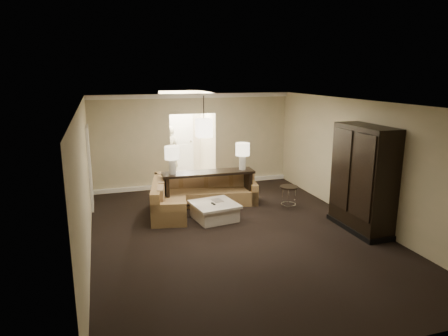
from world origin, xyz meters
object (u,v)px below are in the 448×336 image
object	(u,v)px
sectional_sofa	(194,195)
console_table	(208,185)
coffee_table	(214,211)
person	(170,148)
armoire	(363,181)
drink_table	(289,192)

from	to	relation	value
sectional_sofa	console_table	xyz separation A→B (m)	(0.39, 0.02, 0.22)
coffee_table	console_table	size ratio (longest dim) A/B	0.47
console_table	person	distance (m)	3.51
armoire	coffee_table	bearing A→B (deg)	151.69
console_table	armoire	distance (m)	3.81
coffee_table	drink_table	distance (m)	2.06
armoire	drink_table	xyz separation A→B (m)	(-0.86, 1.76, -0.69)
armoire	person	distance (m)	6.80
coffee_table	person	xyz separation A→B (m)	(-0.24, 4.47, 0.73)
sectional_sofa	person	world-z (taller)	person
console_table	armoire	world-z (taller)	armoire
drink_table	coffee_table	bearing A→B (deg)	-174.40
coffee_table	drink_table	xyz separation A→B (m)	(2.04, 0.20, 0.21)
coffee_table	person	bearing A→B (deg)	93.07
sectional_sofa	drink_table	xyz separation A→B (m)	(2.30, -0.78, 0.09)
coffee_table	person	size ratio (longest dim) A/B	0.60
person	console_table	bearing A→B (deg)	116.71
console_table	person	world-z (taller)	person
coffee_table	drink_table	bearing A→B (deg)	5.60
armoire	drink_table	bearing A→B (deg)	116.14
coffee_table	sectional_sofa	bearing A→B (deg)	104.96
console_table	coffee_table	bearing A→B (deg)	-94.70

